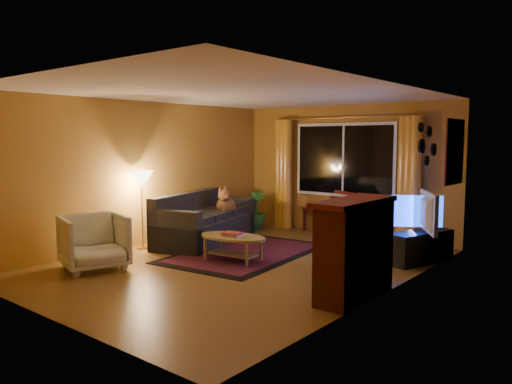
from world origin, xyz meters
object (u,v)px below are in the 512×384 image
Objects in this scene: floor_lamp at (142,211)px; bench at (330,224)px; sofa at (205,218)px; armchair at (94,239)px; tv_console at (420,247)px; coffee_table at (233,249)px.

bench is at bearing 58.57° from floor_lamp.
armchair is (0.10, -2.33, -0.01)m from sofa.
bench is 0.68× the size of sofa.
floor_lamp is at bearing 41.57° from armchair.
sofa is 3.68m from tv_console.
bench is at bearing 1.44° from armchair.
coffee_table is (-0.06, -2.75, -0.02)m from bench.
coffee_table is (1.79, 0.29, -0.45)m from floor_lamp.
coffee_table is at bearing -44.62° from sofa.
floor_lamp is 1.19× the size of coffee_table.
sofa is (-1.39, -2.00, 0.22)m from bench.
sofa is 2.33m from armchair.
tv_console is at bearing 0.29° from sofa.
sofa reaches higher than armchair.
floor_lamp is (-1.85, -3.03, 0.43)m from bench.
floor_lamp is (-0.56, 1.29, 0.22)m from armchair.
floor_lamp is (-0.46, -1.03, 0.21)m from sofa.
bench reaches higher than coffee_table.
armchair is at bearing -127.84° from coffee_table.
armchair is at bearing -102.75° from sofa.
bench is at bearing 39.82° from sofa.
coffee_table is at bearing -19.80° from armchair.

